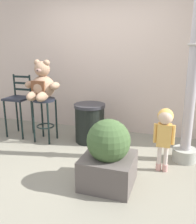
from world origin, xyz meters
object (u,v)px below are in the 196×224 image
at_px(bar_stool_with_teddy, 45,111).
at_px(teddy_bear, 42,85).
at_px(bar_chair_empty, 19,101).
at_px(planter_with_shrub, 108,156).
at_px(lamppost, 192,85).
at_px(child_walking, 165,127).
at_px(trash_bin, 90,123).

relative_size(bar_stool_with_teddy, teddy_bear, 1.16).
bearing_deg(teddy_bear, bar_stool_with_teddy, 90.00).
bearing_deg(bar_chair_empty, planter_with_shrub, -29.01).
xyz_separation_m(lamppost, planter_with_shrub, (-0.87, -0.95, -0.74)).
bearing_deg(teddy_bear, planter_with_shrub, -34.51).
height_order(bar_chair_empty, planter_with_shrub, bar_chair_empty).
distance_m(child_walking, lamppost, 0.70).
bearing_deg(bar_stool_with_teddy, trash_bin, 15.67).
bearing_deg(child_walking, bar_stool_with_teddy, 32.57).
distance_m(trash_bin, bar_chair_empty, 1.36).
relative_size(child_walking, planter_with_shrub, 1.05).
xyz_separation_m(bar_stool_with_teddy, child_walking, (2.00, -0.46, 0.09)).
xyz_separation_m(bar_stool_with_teddy, bar_chair_empty, (-0.58, 0.10, 0.10)).
bearing_deg(planter_with_shrub, trash_bin, 119.27).
xyz_separation_m(bar_stool_with_teddy, lamppost, (2.29, -0.06, 0.58)).
height_order(trash_bin, lamppost, lamppost).
bearing_deg(child_walking, bar_chair_empty, 33.22).
relative_size(teddy_bear, lamppost, 0.23).
xyz_separation_m(child_walking, bar_chair_empty, (-2.58, 0.57, 0.02)).
bearing_deg(lamppost, bar_chair_empty, 176.76).
xyz_separation_m(bar_chair_empty, planter_with_shrub, (2.00, -1.11, -0.26)).
xyz_separation_m(teddy_bear, lamppost, (2.29, -0.03, 0.12)).
distance_m(teddy_bear, planter_with_shrub, 1.83).
distance_m(teddy_bear, child_walking, 2.08).
bearing_deg(trash_bin, bar_stool_with_teddy, -164.33).
xyz_separation_m(child_walking, planter_with_shrub, (-0.58, -0.54, -0.25)).
relative_size(child_walking, lamppost, 0.30).
bearing_deg(bar_stool_with_teddy, bar_chair_empty, 169.90).
relative_size(teddy_bear, planter_with_shrub, 0.79).
bearing_deg(bar_stool_with_teddy, planter_with_shrub, -35.32).
bearing_deg(lamppost, child_walking, -125.17).
relative_size(child_walking, bar_chair_empty, 0.77).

